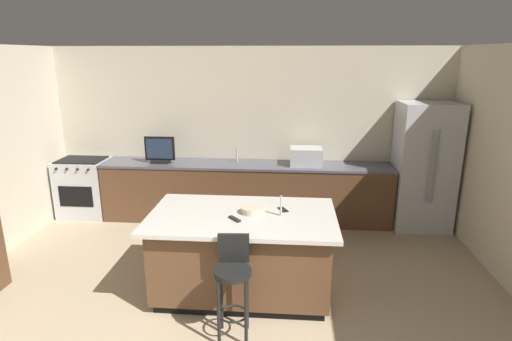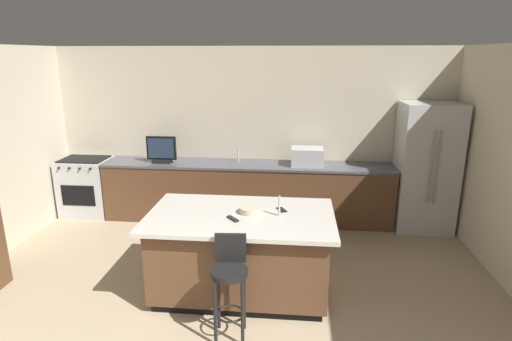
{
  "view_description": "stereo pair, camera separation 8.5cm",
  "coord_description": "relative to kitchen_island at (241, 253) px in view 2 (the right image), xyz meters",
  "views": [
    {
      "loc": [
        0.63,
        -1.71,
        2.56
      ],
      "look_at": [
        0.22,
        3.37,
        1.12
      ],
      "focal_mm": 28.99,
      "sensor_mm": 36.0,
      "label": 1
    },
    {
      "loc": [
        0.72,
        -1.7,
        2.56
      ],
      "look_at": [
        0.22,
        3.37,
        1.12
      ],
      "focal_mm": 28.99,
      "sensor_mm": 36.0,
      "label": 2
    }
  ],
  "objects": [
    {
      "name": "counter_back",
      "position": [
        -0.18,
        2.1,
        -0.01
      ],
      "size": [
        4.5,
        0.62,
        0.92
      ],
      "color": "brown",
      "rests_on": "ground_plane"
    },
    {
      "name": "range_oven",
      "position": [
        -2.82,
        2.09,
        -0.0
      ],
      "size": [
        0.77,
        0.63,
        0.94
      ],
      "color": "#B7BABF",
      "rests_on": "ground_plane"
    },
    {
      "name": "bar_stool_center",
      "position": [
        -0.0,
        -0.73,
        0.12
      ],
      "size": [
        0.34,
        0.35,
        0.98
      ],
      "rotation": [
        0.0,
        0.0,
        0.07
      ],
      "color": "black",
      "rests_on": "ground_plane"
    },
    {
      "name": "microwave",
      "position": [
        0.74,
        2.1,
        0.58
      ],
      "size": [
        0.48,
        0.36,
        0.27
      ],
      "primitive_type": "cube",
      "color": "#B7BABF",
      "rests_on": "counter_back"
    },
    {
      "name": "refrigerator",
      "position": [
        2.48,
        2.05,
        0.48
      ],
      "size": [
        0.82,
        0.73,
        1.89
      ],
      "color": "#B7BABF",
      "rests_on": "ground_plane"
    },
    {
      "name": "tv_monitor",
      "position": [
        -1.51,
        2.04,
        0.64
      ],
      "size": [
        0.46,
        0.16,
        0.42
      ],
      "color": "black",
      "rests_on": "counter_back"
    },
    {
      "name": "sink_faucet_island",
      "position": [
        0.41,
        -0.0,
        0.56
      ],
      "size": [
        0.02,
        0.02,
        0.22
      ],
      "primitive_type": "cylinder",
      "color": "#B2B2B7",
      "rests_on": "kitchen_island"
    },
    {
      "name": "tv_remote",
      "position": [
        -0.06,
        -0.15,
        0.46
      ],
      "size": [
        0.15,
        0.16,
        0.02
      ],
      "primitive_type": "cube",
      "rotation": [
        0.0,
        0.0,
        0.72
      ],
      "color": "black",
      "rests_on": "kitchen_island"
    },
    {
      "name": "wall_back",
      "position": [
        -0.16,
        2.48,
        0.87
      ],
      "size": [
        6.72,
        0.12,
        2.68
      ],
      "primitive_type": "cube",
      "color": "beige",
      "rests_on": "ground_plane"
    },
    {
      "name": "sink_faucet_back",
      "position": [
        -0.33,
        2.2,
        0.57
      ],
      "size": [
        0.02,
        0.02,
        0.24
      ],
      "primitive_type": "cylinder",
      "color": "#B2B2B7",
      "rests_on": "counter_back"
    },
    {
      "name": "kitchen_island",
      "position": [
        0.0,
        0.0,
        0.0
      ],
      "size": [
        1.98,
        1.18,
        0.92
      ],
      "color": "black",
      "rests_on": "ground_plane"
    },
    {
      "name": "fruit_bowl",
      "position": [
        0.1,
        0.05,
        0.48
      ],
      "size": [
        0.23,
        0.23,
        0.07
      ],
      "primitive_type": "cylinder",
      "color": "beige",
      "rests_on": "kitchen_island"
    },
    {
      "name": "cell_phone",
      "position": [
        0.43,
        0.17,
        0.46
      ],
      "size": [
        0.13,
        0.17,
        0.01
      ],
      "primitive_type": "cube",
      "rotation": [
        0.0,
        0.0,
        0.46
      ],
      "color": "black",
      "rests_on": "kitchen_island"
    }
  ]
}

